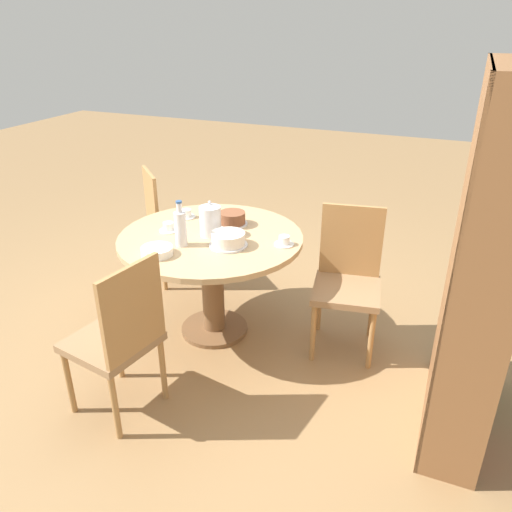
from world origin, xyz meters
TOP-DOWN VIEW (x-y plane):
  - ground_plane at (0.00, 0.00)m, footprint 14.00×14.00m
  - dining_table at (0.00, 0.00)m, footprint 1.20×1.20m
  - chair_a at (-0.58, -0.68)m, footprint 0.59×0.59m
  - chair_b at (0.89, -0.09)m, footprint 0.49×0.49m
  - chair_c at (-0.21, 0.87)m, footprint 0.48×0.48m
  - bookshelf at (0.26, 1.57)m, footprint 0.94×0.28m
  - coffee_pot at (-0.01, 0.00)m, footprint 0.14×0.14m
  - water_bottle at (0.21, -0.10)m, footprint 0.07×0.07m
  - cake_main at (0.10, 0.18)m, footprint 0.24×0.24m
  - cake_second at (-0.22, 0.05)m, footprint 0.21×0.21m
  - cup_a at (-0.22, -0.30)m, footprint 0.12×0.12m
  - cup_b at (0.04, -0.29)m, footprint 0.12×0.12m
  - cup_c at (-0.04, 0.49)m, footprint 0.12×0.12m
  - plate_stack at (0.38, -0.16)m, footprint 0.19×0.19m

SIDE VIEW (x-z plane):
  - ground_plane at x=0.00m, z-range 0.00..0.00m
  - chair_a at x=-0.58m, z-range 0.02..0.97m
  - chair_b at x=0.89m, z-range 0.02..0.97m
  - chair_c at x=-0.21m, z-range 0.02..0.97m
  - dining_table at x=0.00m, z-range 0.21..0.95m
  - cup_a at x=-0.22m, z-range 0.73..0.79m
  - cup_b at x=0.04m, z-range 0.73..0.79m
  - cup_c at x=-0.04m, z-range 0.73..0.79m
  - plate_stack at x=0.38m, z-range 0.73..0.78m
  - cake_main at x=0.10m, z-range 0.73..0.82m
  - cake_second at x=-0.22m, z-range 0.73..0.82m
  - coffee_pot at x=-0.01m, z-range 0.72..0.96m
  - water_bottle at x=0.21m, z-range 0.71..1.00m
  - bookshelf at x=0.26m, z-range -0.01..1.84m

